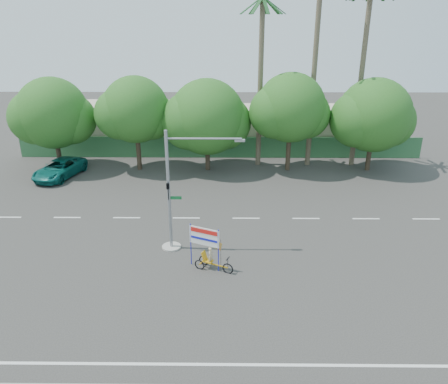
{
  "coord_description": "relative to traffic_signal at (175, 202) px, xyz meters",
  "views": [
    {
      "loc": [
        0.78,
        -18.36,
        12.56
      ],
      "look_at": [
        0.56,
        4.03,
        3.5
      ],
      "focal_mm": 35.0,
      "sensor_mm": 36.0,
      "label": 1
    }
  ],
  "objects": [
    {
      "name": "building_right",
      "position": [
        10.2,
        22.02,
        -1.12
      ],
      "size": [
        14.0,
        8.0,
        3.6
      ],
      "primitive_type": "cube",
      "color": "beige",
      "rests_on": "ground"
    },
    {
      "name": "ground",
      "position": [
        2.2,
        -3.98,
        -2.92
      ],
      "size": [
        120.0,
        120.0,
        0.0
      ],
      "primitive_type": "plane",
      "color": "#33302D",
      "rests_on": "ground"
    },
    {
      "name": "tree_left",
      "position": [
        -4.85,
        14.02,
        2.14
      ],
      "size": [
        6.66,
        5.6,
        8.07
      ],
      "color": "#473828",
      "rests_on": "ground"
    },
    {
      "name": "tree_right",
      "position": [
        8.15,
        14.02,
        2.32
      ],
      "size": [
        6.9,
        5.8,
        8.36
      ],
      "color": "#473828",
      "rests_on": "ground"
    },
    {
      "name": "building_left",
      "position": [
        -7.8,
        22.02,
        -0.92
      ],
      "size": [
        12.0,
        8.0,
        4.0
      ],
      "primitive_type": "cube",
      "color": "beige",
      "rests_on": "ground"
    },
    {
      "name": "tree_center",
      "position": [
        1.14,
        14.02,
        1.55
      ],
      "size": [
        7.62,
        6.4,
        7.85
      ],
      "color": "#473828",
      "rests_on": "ground"
    },
    {
      "name": "fence",
      "position": [
        2.2,
        17.52,
        -1.92
      ],
      "size": [
        38.0,
        0.08,
        2.0
      ],
      "primitive_type": "cube",
      "color": "#336B3D",
      "rests_on": "ground"
    },
    {
      "name": "traffic_signal",
      "position": [
        0.0,
        0.0,
        0.0
      ],
      "size": [
        4.72,
        1.1,
        7.0
      ],
      "color": "gray",
      "rests_on": "ground"
    },
    {
      "name": "palm_short",
      "position": [
        5.7,
        15.52,
        5.94
      ],
      "size": [
        3.73,
        3.79,
        14.45
      ],
      "color": "#70604C",
      "rests_on": "ground"
    },
    {
      "name": "palm_tall",
      "position": [
        10.2,
        15.52,
        7.55
      ],
      "size": [
        3.73,
        3.79,
        17.45
      ],
      "color": "#70604C",
      "rests_on": "ground"
    },
    {
      "name": "tree_far_right",
      "position": [
        15.15,
        14.02,
        1.73
      ],
      "size": [
        7.38,
        6.2,
        7.94
      ],
      "color": "#473828",
      "rests_on": "ground"
    },
    {
      "name": "palm_mid",
      "position": [
        14.2,
        15.52,
        6.48
      ],
      "size": [
        3.73,
        3.79,
        15.45
      ],
      "color": "#70604C",
      "rests_on": "ground"
    },
    {
      "name": "tree_far_left",
      "position": [
        -11.85,
        14.02,
        1.84
      ],
      "size": [
        7.14,
        6.0,
        7.96
      ],
      "color": "#473828",
      "rests_on": "ground"
    },
    {
      "name": "trike_billboard",
      "position": [
        1.97,
        -2.23,
        -1.92
      ],
      "size": [
        2.33,
        1.2,
        2.48
      ],
      "rotation": [
        0.0,
        0.0,
        -0.42
      ],
      "color": "black",
      "rests_on": "ground"
    },
    {
      "name": "pickup_truck",
      "position": [
        -11.06,
        11.91,
        -2.18
      ],
      "size": [
        3.7,
        5.73,
        1.47
      ],
      "primitive_type": "imported",
      "rotation": [
        0.0,
        0.0,
        -0.26
      ],
      "color": "#0D5E57",
      "rests_on": "ground"
    }
  ]
}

